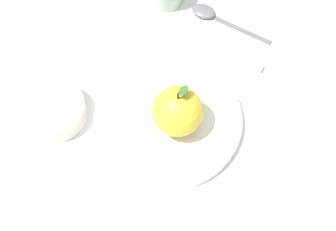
% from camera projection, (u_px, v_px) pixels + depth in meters
% --- Properties ---
extents(ground_plane, '(2.40, 2.40, 0.00)m').
position_uv_depth(ground_plane, '(178.00, 104.00, 0.70)').
color(ground_plane, silver).
extents(dinner_plate, '(0.24, 0.24, 0.02)m').
position_uv_depth(dinner_plate, '(168.00, 118.00, 0.68)').
color(dinner_plate, white).
rests_on(dinner_plate, ground_plane).
extents(apple, '(0.08, 0.08, 0.09)m').
position_uv_depth(apple, '(177.00, 111.00, 0.63)').
color(apple, gold).
rests_on(apple, dinner_plate).
extents(side_bowl, '(0.10, 0.10, 0.03)m').
position_uv_depth(side_bowl, '(54.00, 110.00, 0.68)').
color(side_bowl, silver).
rests_on(side_bowl, ground_plane).
extents(knife, '(0.09, 0.21, 0.01)m').
position_uv_depth(knife, '(217.00, 50.00, 0.75)').
color(knife, silver).
rests_on(knife, ground_plane).
extents(spoon, '(0.07, 0.16, 0.01)m').
position_uv_depth(spoon, '(212.00, 15.00, 0.79)').
color(spoon, '#59595E').
rests_on(spoon, ground_plane).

